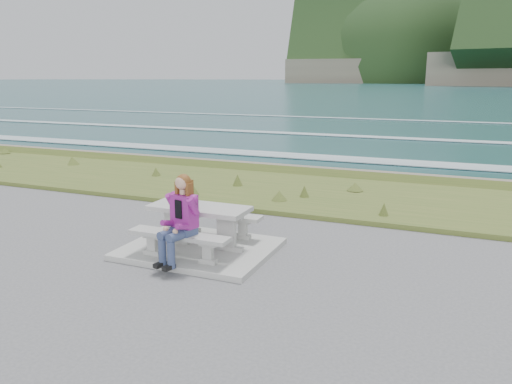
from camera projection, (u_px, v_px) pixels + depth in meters
concrete_slab at (200, 249)px, 9.03m from camera, size 2.60×2.10×0.10m
picnic_table at (199, 215)px, 8.88m from camera, size 1.80×0.75×0.75m
bench_landward at (179, 239)px, 8.31m from camera, size 1.80×0.35×0.45m
bench_seaward at (217, 218)px, 9.56m from camera, size 1.80×0.35×0.45m
grass_verge at (289, 193)px, 13.53m from camera, size 160.00×4.50×0.22m
shore_drop at (319, 175)px, 16.14m from camera, size 160.00×0.80×2.20m
ocean at (391, 154)px, 31.99m from camera, size 1600.00×1600.00×0.09m
seated_woman at (178, 231)px, 8.12m from camera, size 0.57×0.81×1.46m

